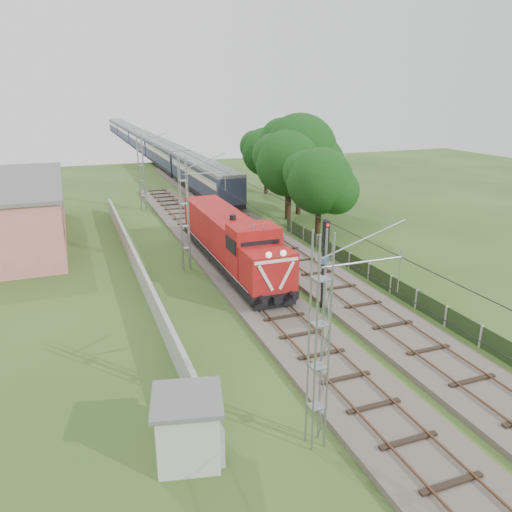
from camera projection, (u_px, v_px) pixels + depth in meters
name	position (u px, v px, depth m)	size (l,w,h in m)	color
ground	(296.00, 335.00, 26.19)	(140.00, 140.00, 0.00)	#27481B
track_main	(250.00, 285.00, 32.34)	(4.20, 70.00, 0.45)	#6B6054
track_side	(253.00, 229.00, 45.57)	(4.20, 80.00, 0.45)	#6B6054
catenary	(185.00, 214.00, 34.58)	(3.31, 70.00, 8.00)	gray
boundary_wall	(137.00, 265.00, 34.42)	(0.25, 40.00, 1.50)	#9E9E99
station_building	(12.00, 211.00, 41.62)	(8.40, 20.40, 5.22)	#DD7C77
fence	(391.00, 285.00, 31.35)	(0.12, 32.00, 1.20)	black
locomotive	(231.00, 240.00, 35.15)	(2.92, 16.68, 4.24)	black
coach_rake	(144.00, 141.00, 101.27)	(3.09, 115.60, 3.57)	black
signal_post	(325.00, 248.00, 28.26)	(0.56, 0.46, 5.37)	black
relay_hut	(188.00, 428.00, 17.03)	(2.83, 2.83, 2.44)	beige
tree_a	(320.00, 182.00, 42.41)	(5.98, 5.70, 7.76)	#3B2618
tree_b	(301.00, 152.00, 50.03)	(7.86, 7.48, 10.19)	#3B2618
tree_c	(290.00, 164.00, 48.14)	(6.77, 6.45, 8.77)	#3B2618
tree_d	(267.00, 153.00, 60.82)	(6.23, 5.93, 8.07)	#3B2618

